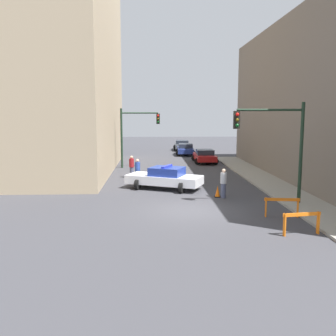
{
  "coord_description": "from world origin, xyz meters",
  "views": [
    {
      "loc": [
        -1.83,
        -17.91,
        4.72
      ],
      "look_at": [
        -0.7,
        7.02,
        1.1
      ],
      "focal_mm": 40.0,
      "sensor_mm": 36.0,
      "label": 1
    }
  ],
  "objects_px": {
    "traffic_light_near": "(279,137)",
    "traffic_cone": "(218,192)",
    "barrier_front": "(302,220)",
    "pedestrian_corner": "(132,166)",
    "parked_car_mid": "(185,149)",
    "traffic_light_far": "(134,129)",
    "parked_car_near": "(205,156)",
    "pedestrian_crossing": "(138,170)",
    "parked_car_far": "(182,145)",
    "barrier_mid": "(282,204)",
    "pedestrian_sidewalk": "(223,183)",
    "police_car": "(165,178)"
  },
  "relations": [
    {
      "from": "barrier_mid",
      "to": "pedestrian_sidewalk",
      "type": "bearing_deg",
      "value": 114.72
    },
    {
      "from": "traffic_light_near",
      "to": "traffic_light_far",
      "type": "bearing_deg",
      "value": 119.8
    },
    {
      "from": "traffic_light_near",
      "to": "pedestrian_crossing",
      "type": "xyz_separation_m",
      "value": [
        -7.5,
        6.66,
        -2.67
      ]
    },
    {
      "from": "traffic_light_near",
      "to": "barrier_front",
      "type": "xyz_separation_m",
      "value": [
        -0.68,
        -4.92,
        -2.91
      ]
    },
    {
      "from": "police_car",
      "to": "pedestrian_crossing",
      "type": "relative_size",
      "value": 3.04
    },
    {
      "from": "traffic_cone",
      "to": "traffic_light_far",
      "type": "bearing_deg",
      "value": 113.59
    },
    {
      "from": "parked_car_far",
      "to": "pedestrian_sidewalk",
      "type": "height_order",
      "value": "pedestrian_sidewalk"
    },
    {
      "from": "traffic_light_near",
      "to": "pedestrian_corner",
      "type": "distance_m",
      "value": 12.1
    },
    {
      "from": "parked_car_near",
      "to": "pedestrian_crossing",
      "type": "relative_size",
      "value": 2.59
    },
    {
      "from": "barrier_front",
      "to": "pedestrian_corner",
      "type": "bearing_deg",
      "value": 118.35
    },
    {
      "from": "pedestrian_corner",
      "to": "traffic_cone",
      "type": "relative_size",
      "value": 2.53
    },
    {
      "from": "traffic_light_near",
      "to": "parked_car_mid",
      "type": "relative_size",
      "value": 1.19
    },
    {
      "from": "parked_car_mid",
      "to": "traffic_light_far",
      "type": "bearing_deg",
      "value": -115.24
    },
    {
      "from": "parked_car_near",
      "to": "traffic_cone",
      "type": "relative_size",
      "value": 6.56
    },
    {
      "from": "parked_car_near",
      "to": "parked_car_mid",
      "type": "relative_size",
      "value": 0.98
    },
    {
      "from": "traffic_light_near",
      "to": "traffic_cone",
      "type": "bearing_deg",
      "value": 144.48
    },
    {
      "from": "barrier_mid",
      "to": "pedestrian_crossing",
      "type": "bearing_deg",
      "value": 127.56
    },
    {
      "from": "traffic_light_near",
      "to": "traffic_cone",
      "type": "relative_size",
      "value": 7.93
    },
    {
      "from": "parked_car_near",
      "to": "pedestrian_corner",
      "type": "xyz_separation_m",
      "value": [
        -6.65,
        -8.36,
        0.19
      ]
    },
    {
      "from": "parked_car_mid",
      "to": "parked_car_far",
      "type": "distance_m",
      "value": 5.73
    },
    {
      "from": "police_car",
      "to": "pedestrian_sidewalk",
      "type": "distance_m",
      "value": 4.16
    },
    {
      "from": "pedestrian_corner",
      "to": "parked_car_near",
      "type": "bearing_deg",
      "value": -105.16
    },
    {
      "from": "pedestrian_crossing",
      "to": "pedestrian_corner",
      "type": "bearing_deg",
      "value": 13.49
    },
    {
      "from": "police_car",
      "to": "traffic_cone",
      "type": "bearing_deg",
      "value": -105.76
    },
    {
      "from": "pedestrian_sidewalk",
      "to": "parked_car_mid",
      "type": "bearing_deg",
      "value": 1.64
    },
    {
      "from": "parked_car_mid",
      "to": "barrier_mid",
      "type": "distance_m",
      "value": 26.64
    },
    {
      "from": "barrier_mid",
      "to": "traffic_cone",
      "type": "bearing_deg",
      "value": 116.94
    },
    {
      "from": "parked_car_far",
      "to": "pedestrian_sidewalk",
      "type": "xyz_separation_m",
      "value": [
        0.02,
        -28.14,
        0.19
      ]
    },
    {
      "from": "barrier_front",
      "to": "barrier_mid",
      "type": "xyz_separation_m",
      "value": [
        0.12,
        2.56,
        0.0
      ]
    },
    {
      "from": "traffic_light_far",
      "to": "pedestrian_crossing",
      "type": "height_order",
      "value": "traffic_light_far"
    },
    {
      "from": "traffic_light_far",
      "to": "traffic_cone",
      "type": "height_order",
      "value": "traffic_light_far"
    },
    {
      "from": "parked_car_near",
      "to": "barrier_mid",
      "type": "height_order",
      "value": "parked_car_near"
    },
    {
      "from": "pedestrian_corner",
      "to": "traffic_cone",
      "type": "xyz_separation_m",
      "value": [
        5.24,
        -6.69,
        -0.54
      ]
    },
    {
      "from": "pedestrian_crossing",
      "to": "police_car",
      "type": "bearing_deg",
      "value": -141.96
    },
    {
      "from": "parked_car_mid",
      "to": "parked_car_near",
      "type": "bearing_deg",
      "value": -77.48
    },
    {
      "from": "parked_car_near",
      "to": "pedestrian_crossing",
      "type": "distance_m",
      "value": 12.04
    },
    {
      "from": "parked_car_far",
      "to": "pedestrian_corner",
      "type": "bearing_deg",
      "value": -101.89
    },
    {
      "from": "parked_car_far",
      "to": "pedestrian_crossing",
      "type": "relative_size",
      "value": 2.64
    },
    {
      "from": "police_car",
      "to": "parked_car_far",
      "type": "height_order",
      "value": "police_car"
    },
    {
      "from": "traffic_light_near",
      "to": "barrier_mid",
      "type": "distance_m",
      "value": 3.79
    },
    {
      "from": "parked_car_far",
      "to": "traffic_light_near",
      "type": "bearing_deg",
      "value": -82.58
    },
    {
      "from": "pedestrian_corner",
      "to": "pedestrian_sidewalk",
      "type": "relative_size",
      "value": 1.0
    },
    {
      "from": "parked_car_near",
      "to": "barrier_mid",
      "type": "xyz_separation_m",
      "value": [
        0.8,
        -19.38,
        -0.06
      ]
    },
    {
      "from": "pedestrian_sidewalk",
      "to": "barrier_mid",
      "type": "relative_size",
      "value": 1.04
    },
    {
      "from": "pedestrian_corner",
      "to": "barrier_front",
      "type": "distance_m",
      "value": 15.43
    },
    {
      "from": "parked_car_far",
      "to": "pedestrian_corner",
      "type": "relative_size",
      "value": 2.64
    },
    {
      "from": "traffic_light_near",
      "to": "parked_car_mid",
      "type": "distance_m",
      "value": 24.51
    },
    {
      "from": "parked_car_near",
      "to": "parked_car_mid",
      "type": "bearing_deg",
      "value": 99.75
    },
    {
      "from": "parked_car_mid",
      "to": "barrier_front",
      "type": "bearing_deg",
      "value": -83.33
    },
    {
      "from": "traffic_light_far",
      "to": "parked_car_far",
      "type": "distance_m",
      "value": 17.06
    }
  ]
}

